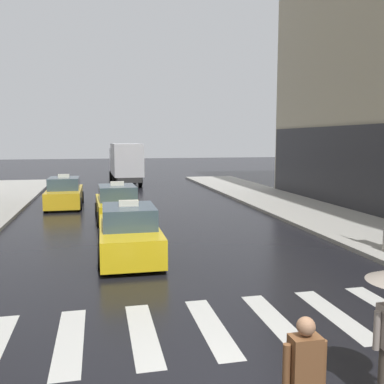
# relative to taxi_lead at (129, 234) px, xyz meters

# --- Properties ---
(crosswalk_markings) EXTENTS (11.30, 2.80, 0.01)m
(crosswalk_markings) POSITION_rel_taxi_lead_xyz_m (1.21, -5.57, -0.72)
(crosswalk_markings) COLOR silver
(crosswalk_markings) RESTS_ON ground
(taxi_lead) EXTENTS (1.95, 4.55, 1.80)m
(taxi_lead) POSITION_rel_taxi_lead_xyz_m (0.00, 0.00, 0.00)
(taxi_lead) COLOR yellow
(taxi_lead) RESTS_ON ground
(taxi_second) EXTENTS (2.04, 4.59, 1.80)m
(taxi_second) POSITION_rel_taxi_lead_xyz_m (-0.09, 6.15, 0.00)
(taxi_second) COLOR yellow
(taxi_second) RESTS_ON ground
(taxi_third) EXTENTS (1.94, 4.54, 1.80)m
(taxi_third) POSITION_rel_taxi_lead_xyz_m (-2.74, 10.93, 0.00)
(taxi_third) COLOR gold
(taxi_third) RESTS_ON ground
(box_truck) EXTENTS (2.43, 7.59, 3.35)m
(box_truck) POSITION_rel_taxi_lead_xyz_m (1.29, 22.00, 1.13)
(box_truck) COLOR #2D2D2D
(box_truck) RESTS_ON ground
(pedestrian_plain_coat) EXTENTS (0.55, 0.24, 1.65)m
(pedestrian_plain_coat) POSITION_rel_taxi_lead_xyz_m (1.40, -9.06, 0.21)
(pedestrian_plain_coat) COLOR #333338
(pedestrian_plain_coat) RESTS_ON ground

